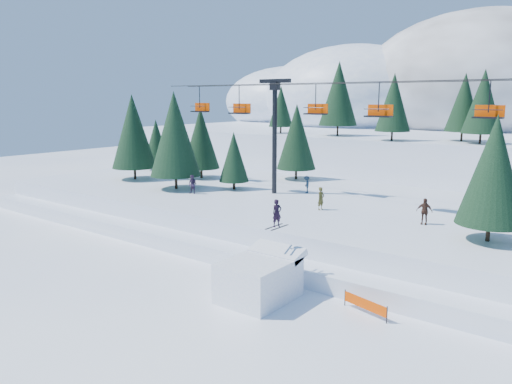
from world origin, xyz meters
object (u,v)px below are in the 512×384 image
Objects in this scene: jump_kicker at (260,278)px; banner_far at (395,299)px; chairlift at (379,121)px; banner_near at (365,304)px.

jump_kicker is 7.36m from banner_far.
chairlift is at bearing 118.48° from banner_far.
jump_kicker reaches higher than banner_near.
banner_near is (5.60, 1.68, -0.70)m from jump_kicker.
jump_kicker is at bearing -153.78° from banner_far.
jump_kicker is 2.01× the size of banner_far.
jump_kicker is at bearing -89.23° from chairlift.
banner_far is (6.78, -12.51, -8.78)m from chairlift.
chairlift reaches higher than jump_kicker.
chairlift reaches higher than banner_near.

